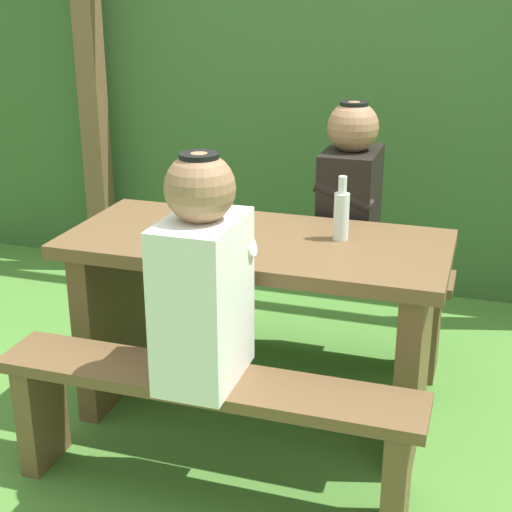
{
  "coord_description": "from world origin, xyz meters",
  "views": [
    {
      "loc": [
        0.79,
        -2.48,
        1.63
      ],
      "look_at": [
        0.0,
        0.0,
        0.67
      ],
      "focal_mm": 52.67,
      "sensor_mm": 36.0,
      "label": 1
    }
  ],
  "objects_px": {
    "bench_far": "(292,289)",
    "person_white_shirt": "(202,279)",
    "person_black_coat": "(350,195)",
    "picnic_table": "(256,297)",
    "bottle_left": "(341,214)",
    "bench_near": "(206,411)",
    "drinking_glass": "(230,224)",
    "bottle_right": "(200,201)"
  },
  "relations": [
    {
      "from": "picnic_table",
      "to": "bench_far",
      "type": "height_order",
      "value": "picnic_table"
    },
    {
      "from": "person_black_coat",
      "to": "bottle_left",
      "type": "height_order",
      "value": "person_black_coat"
    },
    {
      "from": "bench_near",
      "to": "person_black_coat",
      "type": "height_order",
      "value": "person_black_coat"
    },
    {
      "from": "picnic_table",
      "to": "bottle_left",
      "type": "xyz_separation_m",
      "value": [
        0.3,
        0.08,
        0.33
      ]
    },
    {
      "from": "bench_far",
      "to": "bottle_left",
      "type": "distance_m",
      "value": 0.75
    },
    {
      "from": "bench_near",
      "to": "person_white_shirt",
      "type": "xyz_separation_m",
      "value": [
        -0.0,
        0.0,
        0.46
      ]
    },
    {
      "from": "person_white_shirt",
      "to": "bottle_left",
      "type": "bearing_deg",
      "value": 63.58
    },
    {
      "from": "bench_far",
      "to": "bottle_left",
      "type": "bearing_deg",
      "value": -56.89
    },
    {
      "from": "bottle_left",
      "to": "bottle_right",
      "type": "bearing_deg",
      "value": -179.54
    },
    {
      "from": "bench_far",
      "to": "bottle_left",
      "type": "relative_size",
      "value": 5.95
    },
    {
      "from": "bench_near",
      "to": "person_black_coat",
      "type": "distance_m",
      "value": 1.18
    },
    {
      "from": "bench_far",
      "to": "bottle_right",
      "type": "xyz_separation_m",
      "value": [
        -0.25,
        -0.46,
        0.51
      ]
    },
    {
      "from": "person_white_shirt",
      "to": "drinking_glass",
      "type": "height_order",
      "value": "person_white_shirt"
    },
    {
      "from": "bench_near",
      "to": "person_black_coat",
      "type": "relative_size",
      "value": 1.95
    },
    {
      "from": "picnic_table",
      "to": "person_white_shirt",
      "type": "xyz_separation_m",
      "value": [
        -0.0,
        -0.53,
        0.28
      ]
    },
    {
      "from": "picnic_table",
      "to": "drinking_glass",
      "type": "xyz_separation_m",
      "value": [
        -0.1,
        0.01,
        0.28
      ]
    },
    {
      "from": "person_white_shirt",
      "to": "bottle_left",
      "type": "xyz_separation_m",
      "value": [
        0.3,
        0.61,
        0.06
      ]
    },
    {
      "from": "person_white_shirt",
      "to": "drinking_glass",
      "type": "distance_m",
      "value": 0.55
    },
    {
      "from": "picnic_table",
      "to": "bottle_left",
      "type": "distance_m",
      "value": 0.45
    },
    {
      "from": "drinking_glass",
      "to": "picnic_table",
      "type": "bearing_deg",
      "value": -4.94
    },
    {
      "from": "bench_far",
      "to": "person_black_coat",
      "type": "distance_m",
      "value": 0.52
    },
    {
      "from": "picnic_table",
      "to": "person_white_shirt",
      "type": "height_order",
      "value": "person_white_shirt"
    },
    {
      "from": "bench_far",
      "to": "bottle_right",
      "type": "height_order",
      "value": "bottle_right"
    },
    {
      "from": "person_black_coat",
      "to": "drinking_glass",
      "type": "bearing_deg",
      "value": -123.72
    },
    {
      "from": "picnic_table",
      "to": "person_white_shirt",
      "type": "bearing_deg",
      "value": -90.33
    },
    {
      "from": "bench_near",
      "to": "drinking_glass",
      "type": "height_order",
      "value": "drinking_glass"
    },
    {
      "from": "bottle_right",
      "to": "bench_far",
      "type": "bearing_deg",
      "value": 62.02
    },
    {
      "from": "bench_far",
      "to": "person_white_shirt",
      "type": "relative_size",
      "value": 1.95
    },
    {
      "from": "bench_far",
      "to": "drinking_glass",
      "type": "xyz_separation_m",
      "value": [
        -0.1,
        -0.52,
        0.46
      ]
    },
    {
      "from": "person_white_shirt",
      "to": "bottle_right",
      "type": "distance_m",
      "value": 0.65
    },
    {
      "from": "picnic_table",
      "to": "drinking_glass",
      "type": "height_order",
      "value": "drinking_glass"
    },
    {
      "from": "picnic_table",
      "to": "bench_near",
      "type": "distance_m",
      "value": 0.56
    },
    {
      "from": "person_black_coat",
      "to": "bench_far",
      "type": "bearing_deg",
      "value": 179.22
    },
    {
      "from": "person_white_shirt",
      "to": "bottle_left",
      "type": "relative_size",
      "value": 3.06
    },
    {
      "from": "person_black_coat",
      "to": "picnic_table",
      "type": "bearing_deg",
      "value": -114.71
    },
    {
      "from": "bench_near",
      "to": "person_black_coat",
      "type": "bearing_deg",
      "value": 77.08
    },
    {
      "from": "bench_near",
      "to": "person_black_coat",
      "type": "xyz_separation_m",
      "value": [
        0.24,
        1.06,
        0.46
      ]
    },
    {
      "from": "picnic_table",
      "to": "bench_far",
      "type": "relative_size",
      "value": 1.0
    },
    {
      "from": "person_white_shirt",
      "to": "drinking_glass",
      "type": "relative_size",
      "value": 8.8
    },
    {
      "from": "person_white_shirt",
      "to": "person_black_coat",
      "type": "relative_size",
      "value": 1.0
    },
    {
      "from": "drinking_glass",
      "to": "bottle_left",
      "type": "xyz_separation_m",
      "value": [
        0.4,
        0.07,
        0.06
      ]
    },
    {
      "from": "person_white_shirt",
      "to": "bottle_right",
      "type": "relative_size",
      "value": 3.12
    }
  ]
}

